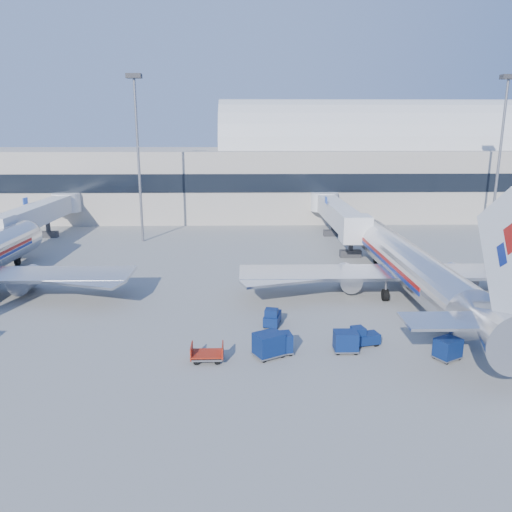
{
  "coord_description": "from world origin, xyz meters",
  "views": [
    {
      "loc": [
        -5.48,
        -39.77,
        15.09
      ],
      "look_at": [
        -4.44,
        6.0,
        3.7
      ],
      "focal_mm": 35.0,
      "sensor_mm": 36.0,
      "label": 1
    }
  ],
  "objects_px": {
    "tug_lead": "(363,337)",
    "tug_right": "(472,323)",
    "cart_solo_near": "(448,348)",
    "mast_west": "(137,134)",
    "tug_left": "(272,317)",
    "jetbridge_mid": "(41,213)",
    "mast_east": "(502,134)",
    "airliner_main": "(412,267)",
    "cart_train_a": "(346,341)",
    "jetbridge_near": "(336,212)",
    "cart_open_red": "(208,355)",
    "barrier_near": "(507,301)",
    "cart_train_b": "(280,343)",
    "cart_train_c": "(269,344)"
  },
  "relations": [
    {
      "from": "tug_lead",
      "to": "tug_right",
      "type": "distance_m",
      "value": 9.51
    },
    {
      "from": "cart_solo_near",
      "to": "tug_right",
      "type": "bearing_deg",
      "value": 22.07
    },
    {
      "from": "mast_west",
      "to": "tug_left",
      "type": "relative_size",
      "value": 9.05
    },
    {
      "from": "jetbridge_mid",
      "to": "mast_east",
      "type": "height_order",
      "value": "mast_east"
    },
    {
      "from": "airliner_main",
      "to": "tug_lead",
      "type": "xyz_separation_m",
      "value": [
        -6.97,
        -10.76,
        -2.27
      ]
    },
    {
      "from": "tug_left",
      "to": "cart_train_a",
      "type": "relative_size",
      "value": 1.45
    },
    {
      "from": "jetbridge_near",
      "to": "tug_lead",
      "type": "height_order",
      "value": "jetbridge_near"
    },
    {
      "from": "airliner_main",
      "to": "tug_left",
      "type": "height_order",
      "value": "airliner_main"
    },
    {
      "from": "mast_west",
      "to": "tug_left",
      "type": "height_order",
      "value": "mast_west"
    },
    {
      "from": "cart_open_red",
      "to": "barrier_near",
      "type": "bearing_deg",
      "value": 21.43
    },
    {
      "from": "tug_right",
      "to": "cart_train_b",
      "type": "relative_size",
      "value": 1.29
    },
    {
      "from": "barrier_near",
      "to": "cart_open_red",
      "type": "relative_size",
      "value": 1.35
    },
    {
      "from": "mast_east",
      "to": "cart_train_c",
      "type": "distance_m",
      "value": 52.8
    },
    {
      "from": "jetbridge_near",
      "to": "tug_right",
      "type": "distance_m",
      "value": 35.02
    },
    {
      "from": "barrier_near",
      "to": "cart_train_c",
      "type": "bearing_deg",
      "value": -155.36
    },
    {
      "from": "cart_solo_near",
      "to": "cart_open_red",
      "type": "relative_size",
      "value": 0.96
    },
    {
      "from": "cart_train_a",
      "to": "cart_train_b",
      "type": "distance_m",
      "value": 4.66
    },
    {
      "from": "cart_train_a",
      "to": "cart_train_c",
      "type": "distance_m",
      "value": 5.51
    },
    {
      "from": "tug_right",
      "to": "cart_open_red",
      "type": "relative_size",
      "value": 1.11
    },
    {
      "from": "cart_train_a",
      "to": "cart_open_red",
      "type": "bearing_deg",
      "value": -172.92
    },
    {
      "from": "tug_right",
      "to": "cart_train_c",
      "type": "distance_m",
      "value": 16.66
    },
    {
      "from": "jetbridge_near",
      "to": "barrier_near",
      "type": "height_order",
      "value": "jetbridge_near"
    },
    {
      "from": "jetbridge_near",
      "to": "jetbridge_mid",
      "type": "relative_size",
      "value": 1.0
    },
    {
      "from": "cart_train_a",
      "to": "cart_train_c",
      "type": "relative_size",
      "value": 0.7
    },
    {
      "from": "jetbridge_mid",
      "to": "tug_left",
      "type": "height_order",
      "value": "jetbridge_mid"
    },
    {
      "from": "jetbridge_near",
      "to": "jetbridge_mid",
      "type": "height_order",
      "value": "same"
    },
    {
      "from": "cart_train_c",
      "to": "cart_solo_near",
      "type": "xyz_separation_m",
      "value": [
        12.18,
        -0.66,
        -0.12
      ]
    },
    {
      "from": "airliner_main",
      "to": "cart_train_a",
      "type": "relative_size",
      "value": 21.57
    },
    {
      "from": "mast_west",
      "to": "mast_east",
      "type": "xyz_separation_m",
      "value": [
        50.0,
        0.0,
        0.0
      ]
    },
    {
      "from": "tug_right",
      "to": "cart_train_c",
      "type": "relative_size",
      "value": 1.0
    },
    {
      "from": "airliner_main",
      "to": "cart_open_red",
      "type": "height_order",
      "value": "airliner_main"
    },
    {
      "from": "mast_west",
      "to": "mast_east",
      "type": "relative_size",
      "value": 1.0
    },
    {
      "from": "airliner_main",
      "to": "barrier_near",
      "type": "height_order",
      "value": "airliner_main"
    },
    {
      "from": "cart_train_b",
      "to": "cart_open_red",
      "type": "bearing_deg",
      "value": -178.0
    },
    {
      "from": "jetbridge_near",
      "to": "tug_lead",
      "type": "bearing_deg",
      "value": -97.02
    },
    {
      "from": "cart_train_c",
      "to": "barrier_near",
      "type": "bearing_deg",
      "value": -4.43
    },
    {
      "from": "airliner_main",
      "to": "tug_lead",
      "type": "distance_m",
      "value": 13.02
    },
    {
      "from": "cart_train_b",
      "to": "cart_solo_near",
      "type": "xyz_separation_m",
      "value": [
        11.37,
        -1.15,
        0.0
      ]
    },
    {
      "from": "cart_train_a",
      "to": "mast_west",
      "type": "bearing_deg",
      "value": 119.87
    },
    {
      "from": "cart_train_b",
      "to": "cart_train_c",
      "type": "bearing_deg",
      "value": -158.6
    },
    {
      "from": "airliner_main",
      "to": "tug_left",
      "type": "bearing_deg",
      "value": -153.26
    },
    {
      "from": "airliner_main",
      "to": "tug_lead",
      "type": "height_order",
      "value": "airliner_main"
    },
    {
      "from": "airliner_main",
      "to": "tug_right",
      "type": "relative_size",
      "value": 15.21
    },
    {
      "from": "airliner_main",
      "to": "mast_east",
      "type": "distance_m",
      "value": 34.51
    },
    {
      "from": "tug_right",
      "to": "cart_train_c",
      "type": "bearing_deg",
      "value": -155.74
    },
    {
      "from": "tug_left",
      "to": "cart_solo_near",
      "type": "relative_size",
      "value": 1.17
    },
    {
      "from": "jetbridge_near",
      "to": "cart_solo_near",
      "type": "relative_size",
      "value": 12.89
    },
    {
      "from": "jetbridge_mid",
      "to": "jetbridge_near",
      "type": "bearing_deg",
      "value": 0.0
    },
    {
      "from": "airliner_main",
      "to": "cart_train_a",
      "type": "height_order",
      "value": "airliner_main"
    },
    {
      "from": "jetbridge_mid",
      "to": "cart_train_b",
      "type": "distance_m",
      "value": 49.62
    }
  ]
}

